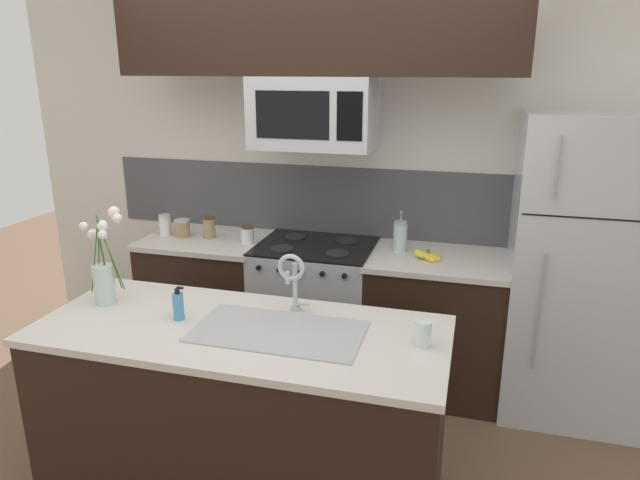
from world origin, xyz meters
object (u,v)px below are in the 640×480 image
at_px(storage_jar_medium, 182,228).
at_px(dish_soap_bottle, 178,306).
at_px(refrigerator, 580,269).
at_px(flower_vase, 104,271).
at_px(storage_jar_short, 209,227).
at_px(storage_jar_squat, 248,235).
at_px(french_press, 400,236).
at_px(stove_range, 315,310).
at_px(spare_glass, 423,333).
at_px(microwave, 314,113).
at_px(sink_faucet, 292,275).
at_px(banana_bunch, 428,256).
at_px(storage_jar_tall, 165,225).

relative_size(storage_jar_medium, dish_soap_bottle, 0.73).
bearing_deg(refrigerator, flower_vase, -153.45).
xyz_separation_m(refrigerator, storage_jar_short, (-2.38, -0.01, 0.08)).
relative_size(storage_jar_squat, french_press, 0.43).
height_order(stove_range, spare_glass, spare_glass).
bearing_deg(dish_soap_bottle, storage_jar_short, 109.94).
distance_m(microwave, spare_glass, 1.65).
relative_size(stove_range, french_press, 3.48).
xyz_separation_m(microwave, storage_jar_medium, (-0.96, 0.01, -0.81)).
bearing_deg(dish_soap_bottle, sink_faucet, 22.27).
bearing_deg(flower_vase, dish_soap_bottle, -10.51).
bearing_deg(french_press, storage_jar_medium, -177.19).
height_order(storage_jar_short, storage_jar_squat, storage_jar_short).
bearing_deg(storage_jar_medium, refrigerator, 0.76).
bearing_deg(french_press, banana_bunch, -32.27).
xyz_separation_m(refrigerator, banana_bunch, (-0.88, -0.08, 0.03)).
relative_size(storage_jar_tall, dish_soap_bottle, 0.89).
bearing_deg(storage_jar_tall, refrigerator, 0.65).
height_order(storage_jar_tall, dish_soap_bottle, dish_soap_bottle).
relative_size(stove_range, storage_jar_squat, 8.03).
height_order(storage_jar_tall, sink_faucet, sink_faucet).
bearing_deg(refrigerator, sink_faucet, -143.36).
xyz_separation_m(banana_bunch, sink_faucet, (-0.55, -0.98, 0.18)).
distance_m(storage_jar_squat, dish_soap_bottle, 1.22).
bearing_deg(storage_jar_medium, stove_range, 0.83).
xyz_separation_m(microwave, refrigerator, (1.62, 0.04, -0.87)).
height_order(spare_glass, flower_vase, flower_vase).
height_order(microwave, storage_jar_tall, microwave).
xyz_separation_m(stove_range, spare_glass, (0.82, -1.21, 0.50)).
height_order(microwave, storage_jar_medium, microwave).
relative_size(refrigerator, storage_jar_medium, 15.01).
bearing_deg(flower_vase, storage_jar_medium, 100.21).
height_order(storage_jar_medium, flower_vase, flower_vase).
height_order(stove_range, storage_jar_tall, storage_jar_tall).
xyz_separation_m(stove_range, storage_jar_short, (-0.76, 0.01, 0.52)).
bearing_deg(sink_faucet, storage_jar_short, 132.11).
relative_size(storage_jar_medium, sink_faucet, 0.39).
relative_size(refrigerator, flower_vase, 3.69).
height_order(refrigerator, spare_glass, refrigerator).
distance_m(storage_jar_short, dish_soap_bottle, 1.33).
bearing_deg(french_press, refrigerator, -2.15).
xyz_separation_m(storage_jar_short, storage_jar_squat, (0.30, -0.04, -0.02)).
distance_m(microwave, dish_soap_bottle, 1.49).
bearing_deg(flower_vase, storage_jar_squat, 75.50).
xyz_separation_m(microwave, storage_jar_tall, (-1.09, 0.01, -0.79)).
distance_m(storage_jar_short, storage_jar_squat, 0.30).
height_order(french_press, dish_soap_bottle, french_press).
xyz_separation_m(banana_bunch, spare_glass, (0.08, -1.15, 0.03)).
height_order(stove_range, refrigerator, refrigerator).
bearing_deg(storage_jar_tall, flower_vase, -73.56).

